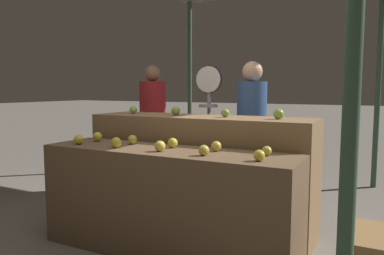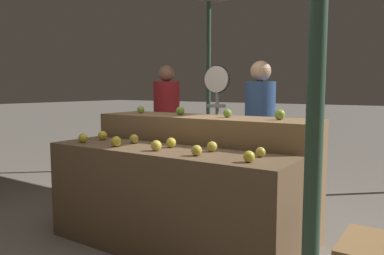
{
  "view_description": "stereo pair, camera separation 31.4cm",
  "coord_description": "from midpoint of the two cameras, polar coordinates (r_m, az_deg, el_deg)",
  "views": [
    {
      "loc": [
        1.54,
        -2.47,
        1.32
      ],
      "look_at": [
        0.08,
        0.3,
        0.99
      ],
      "focal_mm": 35.0,
      "sensor_mm": 36.0,
      "label": 1
    },
    {
      "loc": [
        1.81,
        -2.31,
        1.32
      ],
      "look_at": [
        0.08,
        0.3,
        0.99
      ],
      "focal_mm": 35.0,
      "sensor_mm": 36.0,
      "label": 2
    }
  ],
  "objects": [
    {
      "name": "apple_front_1",
      "position": [
        3.1,
        -8.68,
        -2.14
      ],
      "size": [
        0.09,
        0.09,
        0.09
      ],
      "primitive_type": "sphere",
      "color": "gold",
      "rests_on": "display_counter_front"
    },
    {
      "name": "apple_front_2",
      "position": [
        2.86,
        -2.36,
        -2.79
      ],
      "size": [
        0.08,
        0.08,
        0.08
      ],
      "primitive_type": "sphere",
      "color": "yellow",
      "rests_on": "display_counter_front"
    },
    {
      "name": "person_vendor_at_scale",
      "position": [
        3.95,
        12.54,
        0.2
      ],
      "size": [
        0.42,
        0.42,
        1.6
      ],
      "rotation": [
        0.0,
        0.0,
        3.62
      ],
      "color": "#2D2D38",
      "rests_on": "ground_plane"
    },
    {
      "name": "apple_back_2",
      "position": [
        3.31,
        8.14,
        2.16
      ],
      "size": [
        0.08,
        0.08,
        0.08
      ],
      "primitive_type": "sphere",
      "color": "#7AA338",
      "rests_on": "display_counter_back"
    },
    {
      "name": "apple_front_5",
      "position": [
        3.52,
        -11.02,
        -1.23
      ],
      "size": [
        0.09,
        0.09,
        0.09
      ],
      "primitive_type": "sphere",
      "color": "gold",
      "rests_on": "display_counter_front"
    },
    {
      "name": "apple_front_3",
      "position": [
        2.66,
        4.1,
        -3.53
      ],
      "size": [
        0.08,
        0.08,
        0.08
      ],
      "primitive_type": "sphere",
      "color": "gold",
      "rests_on": "display_counter_front"
    },
    {
      "name": "apple_front_7",
      "position": [
        3.02,
        -0.25,
        -2.33
      ],
      "size": [
        0.08,
        0.08,
        0.08
      ],
      "primitive_type": "sphere",
      "color": "gold",
      "rests_on": "display_counter_front"
    },
    {
      "name": "apple_front_4",
      "position": [
        2.47,
        12.32,
        -4.38
      ],
      "size": [
        0.08,
        0.08,
        0.08
      ],
      "primitive_type": "sphere",
      "color": "gold",
      "rests_on": "display_counter_front"
    },
    {
      "name": "display_counter_front",
      "position": [
        3.05,
        -1.4,
        -11.16
      ],
      "size": [
        2.1,
        0.55,
        0.84
      ],
      "primitive_type": "cube",
      "color": "brown",
      "rests_on": "ground_plane"
    },
    {
      "name": "apple_front_6",
      "position": [
        3.27,
        -6.12,
        -1.75
      ],
      "size": [
        0.08,
        0.08,
        0.08
      ],
      "primitive_type": "sphere",
      "color": "gold",
      "rests_on": "display_counter_front"
    },
    {
      "name": "apple_back_3",
      "position": [
        3.14,
        16.04,
        1.9
      ],
      "size": [
        0.09,
        0.09,
        0.09
      ],
      "primitive_type": "sphere",
      "color": "#84AD3D",
      "rests_on": "display_counter_back"
    },
    {
      "name": "person_customer_left",
      "position": [
        4.94,
        -2.07,
        1.52
      ],
      "size": [
        0.42,
        0.42,
        1.63
      ],
      "rotation": [
        0.0,
        0.0,
        3.42
      ],
      "color": "#2D2D38",
      "rests_on": "ground_plane"
    },
    {
      "name": "apple_back_0",
      "position": [
        3.85,
        -5.52,
        2.72
      ],
      "size": [
        0.08,
        0.08,
        0.08
      ],
      "primitive_type": "sphere",
      "color": "#8EB247",
      "rests_on": "display_counter_back"
    },
    {
      "name": "produce_scale",
      "position": [
        3.98,
        6.05,
        3.42
      ],
      "size": [
        0.3,
        0.2,
        1.57
      ],
      "color": "#99999E",
      "rests_on": "ground_plane"
    },
    {
      "name": "apple_front_0",
      "position": [
        3.39,
        -13.76,
        -1.6
      ],
      "size": [
        0.08,
        0.08,
        0.08
      ],
      "primitive_type": "sphere",
      "color": "gold",
      "rests_on": "display_counter_front"
    },
    {
      "name": "apple_back_1",
      "position": [
        3.56,
        0.71,
        2.55
      ],
      "size": [
        0.08,
        0.08,
        0.08
      ],
      "primitive_type": "sphere",
      "color": "#7AA338",
      "rests_on": "display_counter_back"
    },
    {
      "name": "display_counter_back",
      "position": [
        3.51,
        4.25,
        -6.99
      ],
      "size": [
        2.1,
        0.55,
        1.07
      ],
      "primitive_type": "cube",
      "color": "olive",
      "rests_on": "ground_plane"
    },
    {
      "name": "ground_plane",
      "position": [
        3.2,
        -1.38,
        -18.39
      ],
      "size": [
        60.0,
        60.0,
        0.0
      ],
      "primitive_type": "plane",
      "color": "gray"
    },
    {
      "name": "apple_front_8",
      "position": [
        2.84,
        6.25,
        -2.92
      ],
      "size": [
        0.08,
        0.08,
        0.08
      ],
      "primitive_type": "sphere",
      "color": "gold",
      "rests_on": "display_counter_front"
    },
    {
      "name": "apple_front_9",
      "position": [
        2.68,
        13.74,
        -3.69
      ],
      "size": [
        0.07,
        0.07,
        0.07
      ],
      "primitive_type": "sphere",
      "color": "gold",
      "rests_on": "display_counter_front"
    }
  ]
}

